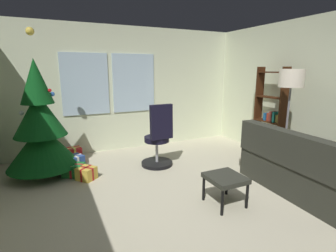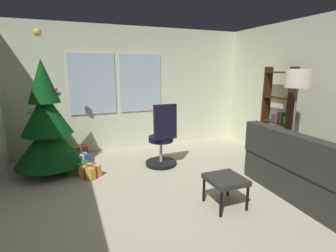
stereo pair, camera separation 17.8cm
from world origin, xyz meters
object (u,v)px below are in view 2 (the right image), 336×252
footstool (226,181)px  gift_box_gold (90,172)px  holiday_tree (47,127)px  gift_box_blue (80,161)px  gift_box_green (79,168)px  office_chair (162,142)px  gift_box_red (80,153)px  floor_lamp (298,86)px  couch (326,175)px  bookshelf (277,120)px

footstool → gift_box_gold: 2.16m
holiday_tree → gift_box_blue: (0.46, -0.02, -0.64)m
gift_box_green → gift_box_blue: (0.04, 0.22, 0.03)m
office_chair → gift_box_red: bearing=146.4°
floor_lamp → office_chair: bearing=146.7°
office_chair → gift_box_green: bearing=172.5°
footstool → office_chair: office_chair is taller
couch → bookshelf: bookshelf is taller
gift_box_green → bookshelf: bearing=-10.1°
holiday_tree → gift_box_blue: 0.79m
couch → gift_box_blue: (-3.02, 2.28, -0.17)m
gift_box_green → gift_box_gold: bearing=-53.5°
holiday_tree → footstool: bearing=-43.9°
gift_box_green → office_chair: (1.41, -0.19, 0.34)m
gift_box_blue → floor_lamp: floor_lamp is taller
gift_box_gold → office_chair: size_ratio=0.31×
office_chair → floor_lamp: (1.76, -1.16, 1.01)m
gift_box_gold → floor_lamp: bearing=-20.4°
gift_box_red → footstool: bearing=-57.2°
bookshelf → floor_lamp: (-0.37, -0.71, 0.69)m
office_chair → floor_lamp: 2.34m
holiday_tree → gift_box_green: size_ratio=5.90×
footstool → holiday_tree: 2.92m
gift_box_green → holiday_tree: bearing=149.7°
gift_box_blue → office_chair: (1.37, -0.41, 0.31)m
couch → gift_box_blue: 3.79m
gift_box_red → office_chair: 1.64m
gift_box_gold → floor_lamp: 3.48m
footstool → gift_box_gold: footstool is taller
gift_box_red → floor_lamp: 3.94m
footstool → gift_box_red: size_ratio=1.62×
holiday_tree → floor_lamp: (3.59, -1.59, 0.68)m
footstool → holiday_tree: (-2.08, 2.01, 0.44)m
gift_box_green → gift_box_blue: size_ratio=1.14×
gift_box_green → gift_box_red: bearing=84.0°
gift_box_green → floor_lamp: floor_lamp is taller
gift_box_red → gift_box_green: size_ratio=0.73×
holiday_tree → gift_box_red: bearing=42.9°
floor_lamp → holiday_tree: bearing=156.2°
couch → gift_box_gold: 3.44m
gift_box_gold → floor_lamp: (3.01, -1.12, 1.36)m
floor_lamp → couch: bearing=-99.0°
footstool → bookshelf: size_ratio=0.26×
floor_lamp → footstool: bearing=-164.5°
gift_box_gold → office_chair: bearing=1.7°
footstool → bookshelf: bearing=30.9°
office_chair → couch: bearing=-48.7°
office_chair → bookshelf: bearing=-11.8°
gift_box_red → couch: bearing=-42.8°
gift_box_green → gift_box_gold: (0.17, -0.22, -0.00)m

